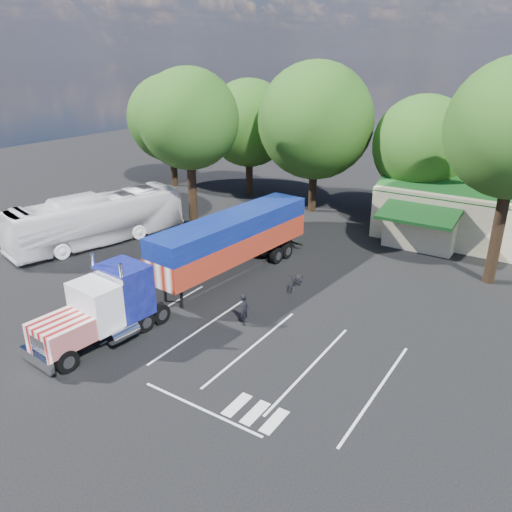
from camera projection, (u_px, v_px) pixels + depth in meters
The scene contains 11 objects.
ground at pixel (263, 287), 30.82m from camera, with size 120.00×120.00×0.00m, color black.
tree_row_a at pixel (171, 118), 52.11m from camera, with size 9.00×9.00×11.68m.
tree_row_b at pixel (249, 123), 48.55m from camera, with size 8.40×8.40×11.35m.
tree_row_c at pixel (316, 121), 42.91m from camera, with size 10.00×10.00×13.05m.
tree_row_d at pixel (423, 146), 39.89m from camera, with size 8.00×8.00×10.60m.
tree_near_left at pixel (189, 120), 37.50m from camera, with size 7.60×7.60×12.65m.
semi_truck at pixel (204, 253), 29.73m from camera, with size 4.34×20.31×4.23m.
woman at pixel (245, 309), 26.33m from camera, with size 0.63×0.42×1.74m, color black.
bicycle at pixel (297, 281), 30.49m from camera, with size 0.69×1.97×1.04m, color black.
tour_bus at pixel (98, 219), 37.51m from camera, with size 3.12×13.35×3.72m, color white.
silver_sedan at pixel (465, 239), 36.93m from camera, with size 1.48×4.25×1.40m, color #A4A5AB.
Camera 1 is at (14.90, -23.53, 13.36)m, focal length 35.00 mm.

